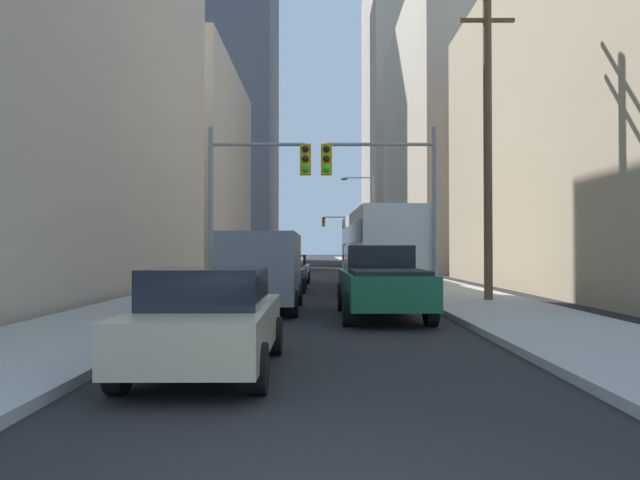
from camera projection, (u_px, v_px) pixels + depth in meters
The scene contains 17 objects.
sidewalk_left at pixel (265, 268), 53.41m from camera, with size 3.64×160.00×0.15m, color #9E9E99.
sidewalk_right at pixel (374, 268), 53.44m from camera, with size 3.64×160.00×0.15m, color #9E9E99.
city_bus at pixel (377, 246), 25.55m from camera, with size 2.80×11.56×3.40m.
pickup_truck_green at pixel (380, 282), 15.24m from camera, with size 2.20×5.43×1.90m.
cargo_van_grey at pixel (262, 267), 16.76m from camera, with size 2.16×5.22×2.26m.
sedan_beige at pixel (208, 319), 8.38m from camera, with size 1.95×4.21×1.52m.
sedan_blue at pixel (282, 273), 24.70m from camera, with size 1.95×4.25×1.52m.
sedan_silver at pixel (290, 269), 30.76m from camera, with size 1.95×4.21×1.52m.
traffic_signal_near_left at pixel (253, 184), 19.62m from camera, with size 3.52×0.44×6.00m.
traffic_signal_near_right at pixel (384, 184), 19.63m from camera, with size 4.01×0.44×6.00m.
traffic_signal_far_right at pixel (339, 229), 63.46m from camera, with size 3.83×0.44×6.00m.
utility_pole_right at pixel (486, 132), 18.91m from camera, with size 2.20×0.28×10.78m.
street_lamp_right at pixel (366, 213), 43.84m from camera, with size 2.55×0.32×7.50m.
building_left_mid_office at pixel (123, 170), 52.31m from camera, with size 20.45×22.56×18.14m, color #B7A893.
building_left_far_tower at pixel (216, 87), 95.29m from camera, with size 19.01×19.30×57.61m, color #4C515B.
building_right_mid_block at pixel (474, 142), 55.09m from camera, with size 14.63×27.86×24.36m, color #B7A893.
building_right_far_highrise at pixel (446, 115), 93.26m from camera, with size 26.00×27.85×47.58m, color #B7A893.
Camera 1 is at (-0.10, -3.46, 1.79)m, focal length 32.21 mm.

